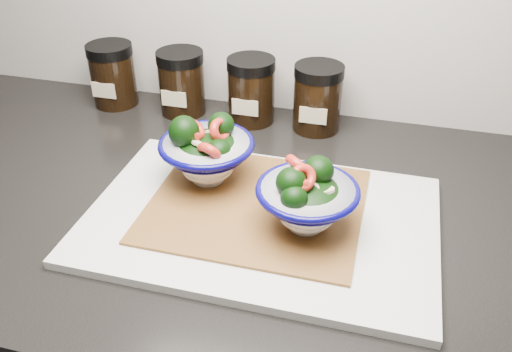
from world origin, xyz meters
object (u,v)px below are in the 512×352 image
(spice_jar_b, at_px, (182,82))
(spice_jar_d, at_px, (318,98))
(cutting_board, at_px, (261,220))
(bowl_left, at_px, (206,153))
(bowl_right, at_px, (306,199))
(spice_jar_c, at_px, (251,90))
(spice_jar_a, at_px, (113,75))

(spice_jar_b, xyz_separation_m, spice_jar_d, (0.24, 0.00, 0.00))
(cutting_board, xyz_separation_m, bowl_left, (-0.09, 0.06, 0.05))
(bowl_left, xyz_separation_m, bowl_right, (0.15, -0.07, -0.00))
(bowl_right, relative_size, spice_jar_d, 1.13)
(spice_jar_d, bearing_deg, cutting_board, -94.98)
(bowl_right, xyz_separation_m, spice_jar_b, (-0.28, 0.29, -0.00))
(cutting_board, height_order, spice_jar_c, spice_jar_c)
(cutting_board, xyz_separation_m, spice_jar_b, (-0.22, 0.28, 0.05))
(bowl_left, height_order, spice_jar_b, bowl_left)
(cutting_board, bearing_deg, spice_jar_d, 85.02)
(bowl_right, bearing_deg, spice_jar_a, 145.05)
(cutting_board, relative_size, spice_jar_d, 3.98)
(bowl_left, relative_size, spice_jar_a, 1.18)
(spice_jar_a, xyz_separation_m, spice_jar_b, (0.13, 0.00, 0.00))
(bowl_right, xyz_separation_m, spice_jar_d, (-0.03, 0.29, -0.00))
(bowl_right, distance_m, spice_jar_a, 0.50)
(bowl_right, relative_size, spice_jar_c, 1.13)
(cutting_board, height_order, spice_jar_a, spice_jar_a)
(bowl_right, height_order, spice_jar_c, bowl_right)
(cutting_board, distance_m, spice_jar_d, 0.28)
(spice_jar_d, bearing_deg, spice_jar_c, 180.00)
(spice_jar_c, xyz_separation_m, spice_jar_d, (0.11, 0.00, 0.00))
(cutting_board, relative_size, bowl_left, 3.37)
(bowl_left, relative_size, spice_jar_b, 1.18)
(bowl_left, height_order, bowl_right, same)
(bowl_left, relative_size, bowl_right, 1.04)
(spice_jar_a, bearing_deg, spice_jar_b, 0.00)
(cutting_board, xyz_separation_m, bowl_right, (0.06, -0.01, 0.05))
(bowl_right, bearing_deg, spice_jar_b, 133.98)
(spice_jar_d, bearing_deg, spice_jar_b, 180.00)
(bowl_right, distance_m, spice_jar_b, 0.40)
(bowl_left, bearing_deg, bowl_right, -24.13)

